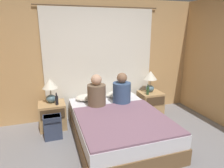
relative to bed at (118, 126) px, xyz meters
The scene contains 15 objects.
wall_back 1.54m from the bed, 90.00° to the left, with size 4.46×0.06×2.50m.
curtain_panel 1.44m from the bed, 90.00° to the left, with size 2.56×0.03×2.34m.
bed is the anchor object (origin of this frame).
nightstand_left 1.32m from the bed, 144.42° to the left, with size 0.50×0.46×0.51m.
nightstand_right 1.32m from the bed, 35.58° to the left, with size 0.50×0.46×0.51m.
lamp_left 1.47m from the bed, 142.55° to the left, with size 0.29×0.29×0.48m.
lamp_right 1.47m from the bed, 37.45° to the left, with size 0.29×0.29×0.48m.
pillow_left 0.94m from the bed, 111.47° to the left, with size 0.56×0.36×0.12m.
pillow_right 0.94m from the bed, 68.53° to the left, with size 0.56×0.36×0.12m.
blanket_on_bed 0.39m from the bed, 90.00° to the right, with size 1.42×1.43×0.03m.
person_left_in_bed 0.71m from the bed, 120.08° to the left, with size 0.34×0.34×0.62m.
person_right_in_bed 0.71m from the bed, 61.25° to the left, with size 0.35×0.35×0.61m.
beer_bottle_on_left_stand 1.24m from the bed, 146.09° to the left, with size 0.06×0.06×0.24m.
beer_bottle_on_right_stand 1.20m from the bed, 35.24° to the left, with size 0.06×0.06×0.23m.
backpack_on_floor 1.15m from the bed, 162.60° to the left, with size 0.31×0.21×0.44m.
Camera 1 is at (-1.11, -2.10, 1.91)m, focal length 32.00 mm.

